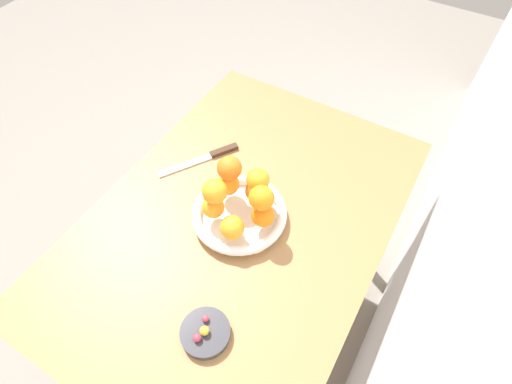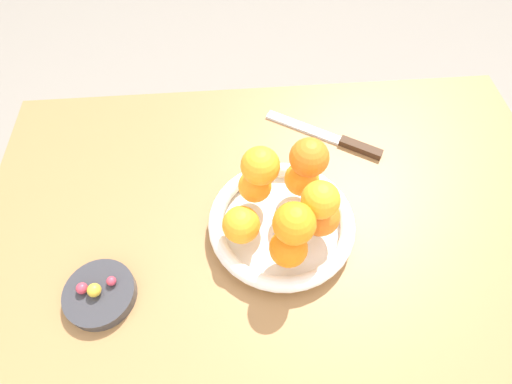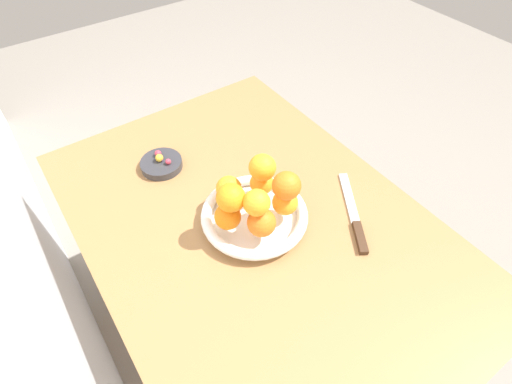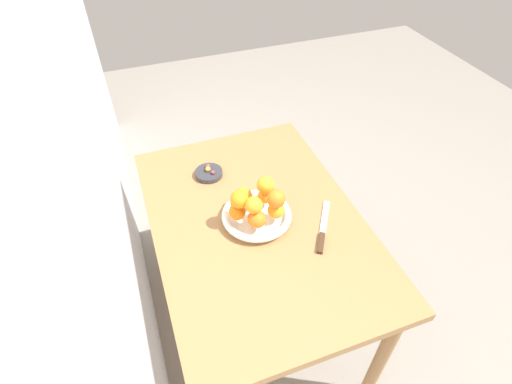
{
  "view_description": "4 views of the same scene",
  "coord_description": "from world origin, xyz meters",
  "px_view_note": "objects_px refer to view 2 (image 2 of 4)",
  "views": [
    {
      "loc": [
        0.5,
        0.35,
        1.66
      ],
      "look_at": [
        -0.02,
        0.04,
        0.86
      ],
      "focal_mm": 28.0,
      "sensor_mm": 36.0,
      "label": 1
    },
    {
      "loc": [
        0.07,
        0.35,
        1.38
      ],
      "look_at": [
        0.04,
        -0.04,
        0.81
      ],
      "focal_mm": 28.0,
      "sensor_mm": 36.0,
      "label": 2
    },
    {
      "loc": [
        -0.5,
        0.35,
        1.51
      ],
      "look_at": [
        -0.01,
        0.0,
        0.86
      ],
      "focal_mm": 28.0,
      "sensor_mm": 36.0,
      "label": 3
    },
    {
      "loc": [
        -0.95,
        0.35,
        1.84
      ],
      "look_at": [
        0.04,
        -0.01,
        0.85
      ],
      "focal_mm": 28.0,
      "sensor_mm": 36.0,
      "label": 4
    }
  ],
  "objects_px": {
    "orange_2": "(302,179)",
    "orange_6": "(260,166)",
    "candy_ball_2": "(96,289)",
    "knife": "(333,138)",
    "orange_7": "(294,223)",
    "orange_8": "(321,200)",
    "orange_0": "(287,248)",
    "orange_5": "(309,158)",
    "orange_1": "(320,217)",
    "orange_3": "(255,186)",
    "candy_ball_4": "(111,281)",
    "orange_4": "(241,225)",
    "candy_dish": "(100,294)",
    "candy_ball_0": "(95,290)",
    "candy_ball_1": "(94,290)",
    "candy_ball_3": "(82,288)",
    "fruit_bowl": "(280,225)",
    "dining_table": "(278,251)"
  },
  "relations": [
    {
      "from": "orange_3",
      "to": "orange_5",
      "type": "bearing_deg",
      "value": -177.72
    },
    {
      "from": "orange_5",
      "to": "candy_ball_3",
      "type": "xyz_separation_m",
      "value": [
        0.38,
        0.15,
        -0.1
      ]
    },
    {
      "from": "orange_0",
      "to": "orange_8",
      "type": "relative_size",
      "value": 1.03
    },
    {
      "from": "orange_4",
      "to": "orange_8",
      "type": "height_order",
      "value": "orange_8"
    },
    {
      "from": "orange_6",
      "to": "orange_0",
      "type": "bearing_deg",
      "value": 105.05
    },
    {
      "from": "orange_7",
      "to": "knife",
      "type": "bearing_deg",
      "value": -115.51
    },
    {
      "from": "orange_8",
      "to": "candy_ball_3",
      "type": "height_order",
      "value": "orange_8"
    },
    {
      "from": "candy_ball_3",
      "to": "orange_3",
      "type": "bearing_deg",
      "value": -152.65
    },
    {
      "from": "orange_1",
      "to": "orange_8",
      "type": "xyz_separation_m",
      "value": [
        0.01,
        0.01,
        0.06
      ]
    },
    {
      "from": "candy_dish",
      "to": "orange_2",
      "type": "height_order",
      "value": "orange_2"
    },
    {
      "from": "orange_2",
      "to": "candy_ball_1",
      "type": "bearing_deg",
      "value": 24.81
    },
    {
      "from": "candy_ball_4",
      "to": "knife",
      "type": "xyz_separation_m",
      "value": [
        -0.42,
        -0.29,
        -0.02
      ]
    },
    {
      "from": "orange_1",
      "to": "candy_ball_4",
      "type": "height_order",
      "value": "orange_1"
    },
    {
      "from": "orange_4",
      "to": "orange_8",
      "type": "xyz_separation_m",
      "value": [
        -0.12,
        0.0,
        0.06
      ]
    },
    {
      "from": "candy_dish",
      "to": "orange_8",
      "type": "height_order",
      "value": "orange_8"
    },
    {
      "from": "orange_8",
      "to": "orange_5",
      "type": "bearing_deg",
      "value": -87.19
    },
    {
      "from": "orange_4",
      "to": "knife",
      "type": "bearing_deg",
      "value": -131.64
    },
    {
      "from": "candy_ball_1",
      "to": "candy_ball_2",
      "type": "relative_size",
      "value": 1.42
    },
    {
      "from": "orange_1",
      "to": "orange_3",
      "type": "distance_m",
      "value": 0.13
    },
    {
      "from": "candy_dish",
      "to": "orange_3",
      "type": "bearing_deg",
      "value": -150.02
    },
    {
      "from": "orange_2",
      "to": "candy_ball_0",
      "type": "xyz_separation_m",
      "value": [
        0.35,
        0.16,
        -0.04
      ]
    },
    {
      "from": "candy_ball_0",
      "to": "orange_4",
      "type": "bearing_deg",
      "value": -162.34
    },
    {
      "from": "fruit_bowl",
      "to": "knife",
      "type": "relative_size",
      "value": 1.12
    },
    {
      "from": "orange_3",
      "to": "orange_4",
      "type": "height_order",
      "value": "orange_4"
    },
    {
      "from": "candy_dish",
      "to": "candy_ball_2",
      "type": "xyz_separation_m",
      "value": [
        0.0,
        -0.0,
        0.02
      ]
    },
    {
      "from": "candy_dish",
      "to": "orange_5",
      "type": "height_order",
      "value": "orange_5"
    },
    {
      "from": "orange_2",
      "to": "orange_6",
      "type": "height_order",
      "value": "orange_6"
    },
    {
      "from": "fruit_bowl",
      "to": "candy_dish",
      "type": "relative_size",
      "value": 2.26
    },
    {
      "from": "orange_2",
      "to": "orange_5",
      "type": "distance_m",
      "value": 0.06
    },
    {
      "from": "orange_7",
      "to": "fruit_bowl",
      "type": "bearing_deg",
      "value": -82.45
    },
    {
      "from": "orange_8",
      "to": "orange_7",
      "type": "bearing_deg",
      "value": 39.27
    },
    {
      "from": "orange_6",
      "to": "orange_7",
      "type": "height_order",
      "value": "orange_7"
    },
    {
      "from": "candy_ball_2",
      "to": "orange_5",
      "type": "bearing_deg",
      "value": -156.28
    },
    {
      "from": "orange_0",
      "to": "knife",
      "type": "height_order",
      "value": "orange_0"
    },
    {
      "from": "orange_1",
      "to": "knife",
      "type": "relative_size",
      "value": 0.29
    },
    {
      "from": "dining_table",
      "to": "knife",
      "type": "distance_m",
      "value": 0.26
    },
    {
      "from": "orange_5",
      "to": "candy_dish",
      "type": "bearing_deg",
      "value": 23.83
    },
    {
      "from": "fruit_bowl",
      "to": "candy_ball_0",
      "type": "height_order",
      "value": "fruit_bowl"
    },
    {
      "from": "orange_3",
      "to": "orange_4",
      "type": "relative_size",
      "value": 0.94
    },
    {
      "from": "candy_ball_2",
      "to": "knife",
      "type": "bearing_deg",
      "value": -145.22
    },
    {
      "from": "orange_1",
      "to": "orange_6",
      "type": "distance_m",
      "value": 0.13
    },
    {
      "from": "candy_ball_0",
      "to": "candy_ball_1",
      "type": "xyz_separation_m",
      "value": [
        -0.0,
        0.0,
        0.0
      ]
    },
    {
      "from": "orange_0",
      "to": "orange_4",
      "type": "distance_m",
      "value": 0.08
    },
    {
      "from": "candy_dish",
      "to": "orange_0",
      "type": "bearing_deg",
      "value": -174.8
    },
    {
      "from": "orange_4",
      "to": "orange_6",
      "type": "bearing_deg",
      "value": -117.24
    },
    {
      "from": "orange_4",
      "to": "candy_dish",
      "type": "bearing_deg",
      "value": 17.82
    },
    {
      "from": "orange_5",
      "to": "candy_ball_0",
      "type": "bearing_deg",
      "value": 23.7
    },
    {
      "from": "candy_ball_1",
      "to": "candy_ball_3",
      "type": "bearing_deg",
      "value": -14.93
    },
    {
      "from": "orange_4",
      "to": "orange_0",
      "type": "bearing_deg",
      "value": 145.3
    },
    {
      "from": "orange_4",
      "to": "orange_6",
      "type": "xyz_separation_m",
      "value": [
        -0.04,
        -0.07,
        0.06
      ]
    }
  ]
}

